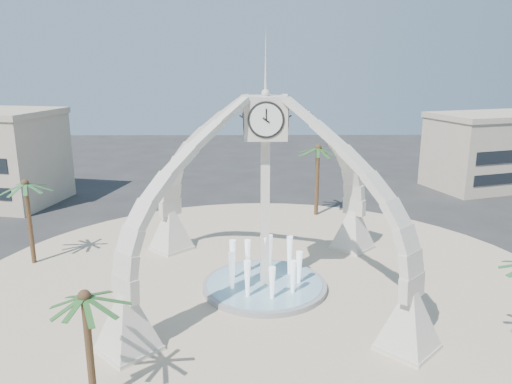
{
  "coord_description": "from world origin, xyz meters",
  "views": [
    {
      "loc": [
        -0.86,
        -29.58,
        14.24
      ],
      "look_at": [
        -0.54,
        2.0,
        5.97
      ],
      "focal_mm": 35.0,
      "sensor_mm": 36.0,
      "label": 1
    }
  ],
  "objects_px": {
    "clock_tower": "(265,192)",
    "palm_west": "(25,185)",
    "fountain": "(265,285)",
    "palm_north": "(318,149)",
    "palm_south": "(84,298)"
  },
  "relations": [
    {
      "from": "clock_tower",
      "to": "palm_west",
      "type": "height_order",
      "value": "clock_tower"
    },
    {
      "from": "fountain",
      "to": "palm_north",
      "type": "height_order",
      "value": "palm_north"
    },
    {
      "from": "clock_tower",
      "to": "palm_west",
      "type": "relative_size",
      "value": 2.69
    },
    {
      "from": "palm_west",
      "to": "palm_south",
      "type": "distance_m",
      "value": 18.09
    },
    {
      "from": "fountain",
      "to": "palm_west",
      "type": "distance_m",
      "value": 18.16
    },
    {
      "from": "palm_west",
      "to": "palm_south",
      "type": "height_order",
      "value": "palm_west"
    },
    {
      "from": "clock_tower",
      "to": "palm_south",
      "type": "relative_size",
      "value": 3.13
    },
    {
      "from": "clock_tower",
      "to": "fountain",
      "type": "distance_m",
      "value": 6.2
    },
    {
      "from": "palm_north",
      "to": "palm_south",
      "type": "xyz_separation_m",
      "value": [
        -12.95,
        -27.22,
        -1.41
      ]
    },
    {
      "from": "palm_west",
      "to": "palm_north",
      "type": "relative_size",
      "value": 0.91
    },
    {
      "from": "fountain",
      "to": "palm_west",
      "type": "bearing_deg",
      "value": 165.14
    },
    {
      "from": "clock_tower",
      "to": "palm_west",
      "type": "bearing_deg",
      "value": 165.14
    },
    {
      "from": "clock_tower",
      "to": "fountain",
      "type": "relative_size",
      "value": 2.24
    },
    {
      "from": "palm_west",
      "to": "palm_south",
      "type": "xyz_separation_m",
      "value": [
        9.1,
        -15.61,
        -0.9
      ]
    },
    {
      "from": "palm_west",
      "to": "palm_south",
      "type": "relative_size",
      "value": 1.16
    }
  ]
}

